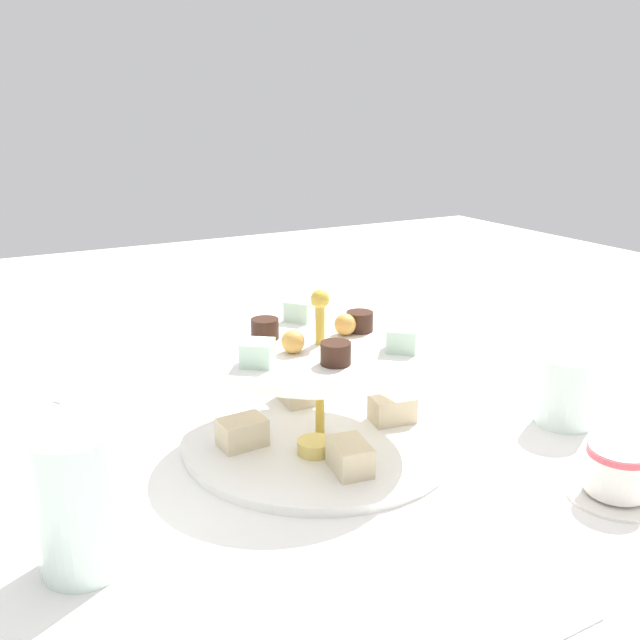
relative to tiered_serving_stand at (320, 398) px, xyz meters
name	(u,v)px	position (x,y,z in m)	size (l,w,h in m)	color
ground_plane	(320,441)	(0.00, 0.00, -0.05)	(2.40, 2.40, 0.00)	white
tiered_serving_stand	(320,398)	(0.00, 0.00, 0.00)	(0.30, 0.30, 0.17)	white
water_glass_tall_right	(79,502)	(0.10, -0.27, 0.01)	(0.07, 0.07, 0.12)	silver
water_glass_short_left	(566,390)	(0.10, 0.27, -0.01)	(0.06, 0.06, 0.08)	silver
teacup_with_saucer	(617,473)	(0.23, 0.19, -0.03)	(0.09, 0.09, 0.05)	white
butter_knife_left	(107,379)	(-0.29, -0.17, -0.05)	(0.17, 0.01, 0.00)	silver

